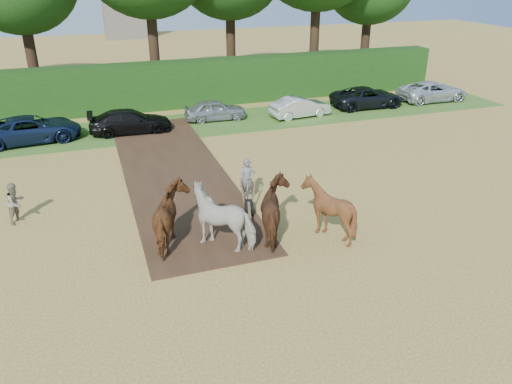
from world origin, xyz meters
The scene contains 7 objects.
ground centered at (0.00, 0.00, 0.00)m, with size 120.00×120.00×0.00m, color gold.
earth_strip centered at (1.50, 7.00, 0.03)m, with size 4.50×17.00×0.05m, color #472D1C.
grass_verge centered at (0.00, 14.00, 0.01)m, with size 50.00×5.00×0.03m, color #38601E.
hedgerow centered at (0.00, 18.50, 1.50)m, with size 46.00×1.60×3.00m, color #14380F.
spectator_near centered at (-4.87, 4.03, 0.78)m, with size 0.76×0.59×1.56m, color tan.
plough_team centered at (2.97, -0.03, 1.04)m, with size 7.24×5.18×2.09m.
parked_cars centered at (3.64, 14.02, 0.69)m, with size 40.97×3.09×1.45m.
Camera 1 is at (-1.84, -14.52, 8.83)m, focal length 35.00 mm.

